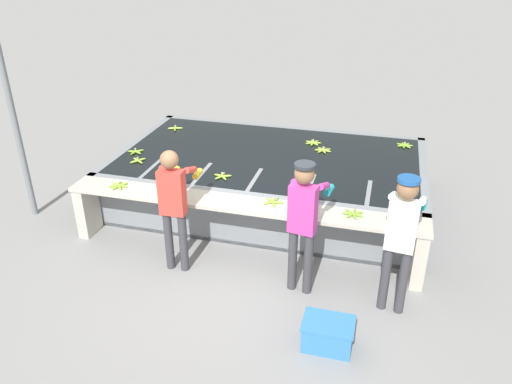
{
  "coord_description": "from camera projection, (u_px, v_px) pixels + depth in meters",
  "views": [
    {
      "loc": [
        1.73,
        -5.33,
        3.91
      ],
      "look_at": [
        0.0,
        1.05,
        0.58
      ],
      "focal_mm": 35.0,
      "sensor_mm": 36.0,
      "label": 1
    }
  ],
  "objects": [
    {
      "name": "banana_bunch_floating_1",
      "position": [
        323.0,
        150.0,
        8.19
      ],
      "size": [
        0.28,
        0.28,
        0.08
      ],
      "color": "#93BC3D",
      "rests_on": "wash_tank"
    },
    {
      "name": "support_post_left",
      "position": [
        14.0,
        118.0,
        7.28
      ],
      "size": [
        0.09,
        0.09,
        3.2
      ],
      "color": "slate",
      "rests_on": "ground"
    },
    {
      "name": "work_ledge",
      "position": [
        240.0,
        217.0,
        6.68
      ],
      "size": [
        4.88,
        0.45,
        0.82
      ],
      "color": "#B7B2A3",
      "rests_on": "ground"
    },
    {
      "name": "banana_bunch_floating_6",
      "position": [
        405.0,
        145.0,
        8.38
      ],
      "size": [
        0.28,
        0.28,
        0.08
      ],
      "color": "#75A333",
      "rests_on": "wash_tank"
    },
    {
      "name": "banana_bunch_floating_0",
      "position": [
        138.0,
        160.0,
        7.8
      ],
      "size": [
        0.25,
        0.25,
        0.08
      ],
      "color": "#93BC3D",
      "rests_on": "wash_tank"
    },
    {
      "name": "worker_2",
      "position": [
        401.0,
        232.0,
        5.48
      ],
      "size": [
        0.46,
        0.74,
        1.72
      ],
      "color": "#38383D",
      "rests_on": "ground"
    },
    {
      "name": "wash_tank",
      "position": [
        269.0,
        179.0,
        8.21
      ],
      "size": [
        4.88,
        2.93,
        0.82
      ],
      "color": "gray",
      "rests_on": "ground"
    },
    {
      "name": "banana_bunch_ledge_0",
      "position": [
        119.0,
        186.0,
        6.99
      ],
      "size": [
        0.28,
        0.28,
        0.08
      ],
      "color": "#7FAD33",
      "rests_on": "work_ledge"
    },
    {
      "name": "knife_0",
      "position": [
        175.0,
        193.0,
        6.8
      ],
      "size": [
        0.17,
        0.33,
        0.02
      ],
      "color": "silver",
      "rests_on": "work_ledge"
    },
    {
      "name": "banana_bunch_floating_5",
      "position": [
        136.0,
        151.0,
        8.13
      ],
      "size": [
        0.27,
        0.27,
        0.08
      ],
      "color": "#7FAD33",
      "rests_on": "wash_tank"
    },
    {
      "name": "banana_bunch_floating_2",
      "position": [
        222.0,
        176.0,
        7.28
      ],
      "size": [
        0.28,
        0.27,
        0.08
      ],
      "color": "#8CB738",
      "rests_on": "wash_tank"
    },
    {
      "name": "worker_1",
      "position": [
        303.0,
        215.0,
        5.81
      ],
      "size": [
        0.48,
        0.74,
        1.72
      ],
      "color": "#38383D",
      "rests_on": "ground"
    },
    {
      "name": "banana_bunch_ledge_2",
      "position": [
        273.0,
        202.0,
        6.56
      ],
      "size": [
        0.27,
        0.28,
        0.08
      ],
      "color": "#7FAD33",
      "rests_on": "work_ledge"
    },
    {
      "name": "worker_0",
      "position": [
        174.0,
        200.0,
        6.24
      ],
      "size": [
        0.42,
        0.72,
        1.69
      ],
      "color": "#38383D",
      "rests_on": "ground"
    },
    {
      "name": "banana_bunch_floating_4",
      "position": [
        313.0,
        143.0,
        8.49
      ],
      "size": [
        0.28,
        0.28,
        0.08
      ],
      "color": "#8CB738",
      "rests_on": "wash_tank"
    },
    {
      "name": "banana_bunch_ledge_1",
      "position": [
        353.0,
        214.0,
        6.27
      ],
      "size": [
        0.28,
        0.28,
        0.08
      ],
      "color": "#75A333",
      "rests_on": "work_ledge"
    },
    {
      "name": "banana_bunch_floating_3",
      "position": [
        175.0,
        128.0,
        9.15
      ],
      "size": [
        0.28,
        0.28,
        0.08
      ],
      "color": "#9EC642",
      "rests_on": "wash_tank"
    },
    {
      "name": "ground_plane",
      "position": [
        236.0,
        264.0,
        6.75
      ],
      "size": [
        80.0,
        80.0,
        0.0
      ],
      "primitive_type": "plane",
      "color": "gray",
      "rests_on": "ground"
    },
    {
      "name": "crate",
      "position": [
        328.0,
        334.0,
        5.31
      ],
      "size": [
        0.55,
        0.39,
        0.32
      ],
      "color": "#3375B7",
      "rests_on": "ground"
    }
  ]
}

